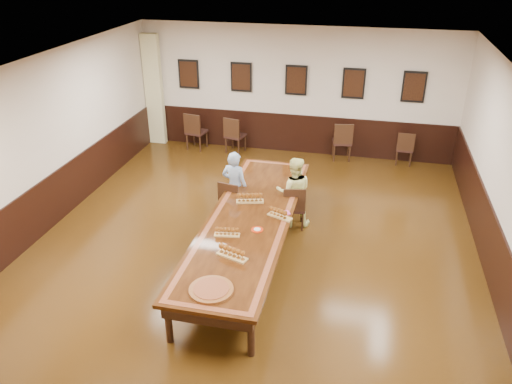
% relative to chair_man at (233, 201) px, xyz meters
% --- Properties ---
extents(floor, '(8.00, 10.00, 0.02)m').
position_rel_chair_man_xyz_m(floor, '(0.60, -1.09, -0.46)').
color(floor, black).
rests_on(floor, ground).
extents(ceiling, '(8.00, 10.00, 0.02)m').
position_rel_chair_man_xyz_m(ceiling, '(0.60, -1.09, 2.76)').
color(ceiling, white).
rests_on(ceiling, floor).
extents(wall_back, '(8.00, 0.02, 3.20)m').
position_rel_chair_man_xyz_m(wall_back, '(0.60, 3.92, 1.15)').
color(wall_back, beige).
rests_on(wall_back, floor).
extents(wall_left, '(0.02, 10.00, 3.20)m').
position_rel_chair_man_xyz_m(wall_left, '(-3.41, -1.09, 1.15)').
color(wall_left, beige).
rests_on(wall_left, floor).
extents(chair_man, '(0.51, 0.54, 0.90)m').
position_rel_chair_man_xyz_m(chair_man, '(0.00, 0.00, 0.00)').
color(chair_man, black).
rests_on(chair_man, floor).
extents(chair_woman, '(0.50, 0.53, 0.89)m').
position_rel_chair_man_xyz_m(chair_woman, '(1.19, 0.06, -0.00)').
color(chair_woman, black).
rests_on(chair_woman, floor).
extents(spare_chair_a, '(0.54, 0.58, 1.00)m').
position_rel_chair_man_xyz_m(spare_chair_a, '(-1.95, 3.51, 0.05)').
color(spare_chair_a, black).
rests_on(spare_chair_a, floor).
extents(spare_chair_b, '(0.55, 0.58, 0.97)m').
position_rel_chair_man_xyz_m(spare_chair_b, '(-0.89, 3.51, 0.03)').
color(spare_chair_b, black).
rests_on(spare_chair_b, floor).
extents(spare_chair_c, '(0.54, 0.57, 0.99)m').
position_rel_chair_man_xyz_m(spare_chair_c, '(1.85, 3.65, 0.05)').
color(spare_chair_c, black).
rests_on(spare_chair_c, floor).
extents(spare_chair_d, '(0.42, 0.45, 0.86)m').
position_rel_chair_man_xyz_m(spare_chair_d, '(3.38, 3.69, -0.02)').
color(spare_chair_d, black).
rests_on(spare_chair_d, floor).
extents(person_man, '(0.58, 0.44, 1.44)m').
position_rel_chair_man_xyz_m(person_man, '(0.02, 0.09, 0.27)').
color(person_man, '#4978B7').
rests_on(person_man, floor).
extents(person_woman, '(0.79, 0.67, 1.40)m').
position_rel_chair_man_xyz_m(person_woman, '(1.17, 0.15, 0.25)').
color(person_woman, '#F9F89B').
rests_on(person_woman, floor).
extents(pink_phone, '(0.14, 0.17, 0.01)m').
position_rel_chair_man_xyz_m(pink_phone, '(1.20, -0.77, 0.31)').
color(pink_phone, '#D74795').
rests_on(pink_phone, conference_table).
extents(curtain, '(0.45, 0.18, 2.90)m').
position_rel_chair_man_xyz_m(curtain, '(-3.15, 3.73, 1.00)').
color(curtain, beige).
rests_on(curtain, floor).
extents(wainscoting, '(8.00, 10.00, 1.00)m').
position_rel_chair_man_xyz_m(wainscoting, '(0.60, -1.09, 0.05)').
color(wainscoting, black).
rests_on(wainscoting, floor).
extents(conference_table, '(1.40, 5.00, 0.76)m').
position_rel_chair_man_xyz_m(conference_table, '(0.60, -1.09, 0.16)').
color(conference_table, black).
rests_on(conference_table, floor).
extents(posters, '(6.14, 0.04, 0.74)m').
position_rel_chair_man_xyz_m(posters, '(0.60, 3.85, 1.45)').
color(posters, black).
rests_on(posters, wall_back).
extents(flight_a, '(0.52, 0.27, 0.18)m').
position_rel_chair_man_xyz_m(flight_a, '(0.48, -0.54, 0.39)').
color(flight_a, '#AD8748').
rests_on(flight_a, conference_table).
extents(flight_b, '(0.46, 0.29, 0.16)m').
position_rel_chair_man_xyz_m(flight_b, '(1.09, -0.96, 0.38)').
color(flight_b, '#AD8748').
rests_on(flight_b, conference_table).
extents(flight_c, '(0.43, 0.19, 0.15)m').
position_rel_chair_man_xyz_m(flight_c, '(0.38, -1.73, 0.37)').
color(flight_c, '#AD8748').
rests_on(flight_c, conference_table).
extents(flight_d, '(0.51, 0.30, 0.18)m').
position_rel_chair_man_xyz_m(flight_d, '(0.62, -2.30, 0.39)').
color(flight_d, '#AD8748').
rests_on(flight_d, conference_table).
extents(red_plate_grp, '(0.20, 0.20, 0.03)m').
position_rel_chair_man_xyz_m(red_plate_grp, '(0.82, -1.46, 0.31)').
color(red_plate_grp, '#B6290C').
rests_on(red_plate_grp, conference_table).
extents(carved_platter, '(0.76, 0.76, 0.05)m').
position_rel_chair_man_xyz_m(carved_platter, '(0.56, -3.13, 0.32)').
color(carved_platter, '#623113').
rests_on(carved_platter, conference_table).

